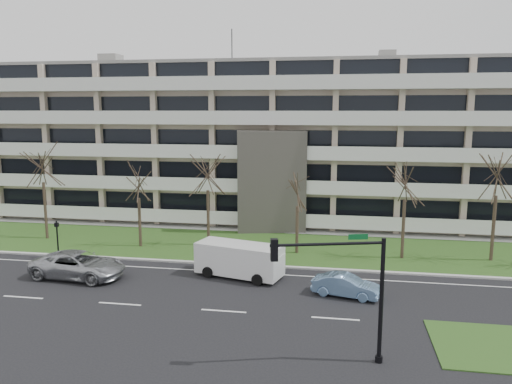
% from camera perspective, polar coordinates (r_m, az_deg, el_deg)
% --- Properties ---
extents(ground, '(160.00, 160.00, 0.00)m').
position_cam_1_polar(ground, '(27.87, -3.71, -13.42)').
color(ground, black).
rests_on(ground, ground).
extents(grass_verge, '(90.00, 10.00, 0.06)m').
position_cam_1_polar(grass_verge, '(39.93, 0.61, -6.25)').
color(grass_verge, '#27521B').
rests_on(grass_verge, ground).
extents(curb, '(90.00, 0.35, 0.12)m').
position_cam_1_polar(curb, '(35.20, -0.68, -8.36)').
color(curb, '#B2B2AD').
rests_on(curb, ground).
extents(sidewalk, '(90.00, 2.00, 0.08)m').
position_cam_1_polar(sidewalk, '(45.19, 1.71, -4.38)').
color(sidewalk, '#B2B2AD').
rests_on(sidewalk, ground).
extents(grass_median, '(7.00, 5.00, 0.06)m').
position_cam_1_polar(grass_median, '(26.60, 27.20, -15.58)').
color(grass_median, '#27521B').
rests_on(grass_median, ground).
extents(lane_edge_line, '(90.00, 0.12, 0.01)m').
position_cam_1_polar(lane_edge_line, '(33.82, -1.14, -9.22)').
color(lane_edge_line, white).
rests_on(lane_edge_line, ground).
extents(apartment_building, '(60.50, 15.10, 18.75)m').
position_cam_1_polar(apartment_building, '(50.76, 2.81, 5.79)').
color(apartment_building, '#C6B09A').
rests_on(apartment_building, ground).
extents(silver_pickup, '(6.32, 3.32, 1.70)m').
position_cam_1_polar(silver_pickup, '(34.65, -19.62, -7.86)').
color(silver_pickup, '#ABADB2').
rests_on(silver_pickup, ground).
extents(blue_sedan, '(4.12, 2.23, 1.29)m').
position_cam_1_polar(blue_sedan, '(30.10, 10.23, -10.48)').
color(blue_sedan, '#7EA8DA').
rests_on(blue_sedan, ground).
extents(white_van, '(5.98, 3.46, 2.19)m').
position_cam_1_polar(white_van, '(32.72, -1.81, -7.47)').
color(white_van, white).
rests_on(white_van, ground).
extents(traffic_signal, '(4.80, 1.57, 5.73)m').
position_cam_1_polar(traffic_signal, '(21.49, 10.09, -10.02)').
color(traffic_signal, black).
rests_on(traffic_signal, ground).
extents(pedestrian_signal, '(0.27, 0.21, 2.82)m').
position_cam_1_polar(pedestrian_signal, '(39.22, -21.77, -4.55)').
color(pedestrian_signal, black).
rests_on(pedestrian_signal, ground).
extents(tree_1, '(4.31, 4.31, 8.62)m').
position_cam_1_polar(tree_1, '(44.82, -23.28, 3.40)').
color(tree_1, '#382B21').
rests_on(tree_1, ground).
extents(tree_2, '(3.51, 3.51, 7.03)m').
position_cam_1_polar(tree_2, '(39.95, -13.33, 1.47)').
color(tree_2, '#382B21').
rests_on(tree_2, ground).
extents(tree_3, '(4.02, 4.02, 8.04)m').
position_cam_1_polar(tree_3, '(39.28, -5.57, 2.71)').
color(tree_3, '#382B21').
rests_on(tree_3, ground).
extents(tree_4, '(3.27, 3.27, 6.54)m').
position_cam_1_polar(tree_4, '(37.21, 4.78, 0.53)').
color(tree_4, '#382B21').
rests_on(tree_4, ground).
extents(tree_5, '(3.91, 3.91, 7.82)m').
position_cam_1_polar(tree_5, '(37.18, 16.75, 1.70)').
color(tree_5, '#382B21').
rests_on(tree_5, ground).
extents(tree_6, '(4.28, 4.28, 8.56)m').
position_cam_1_polar(tree_6, '(38.86, 25.93, 2.33)').
color(tree_6, '#382B21').
rests_on(tree_6, ground).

